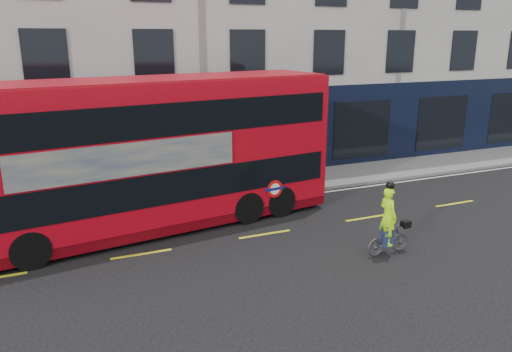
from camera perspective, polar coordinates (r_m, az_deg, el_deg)
ground at (r=15.11m, az=3.34°, el=-8.67°), size 120.00×120.00×0.00m
pavement at (r=20.75m, az=-4.52°, el=-1.64°), size 60.00×3.00×0.12m
kerb at (r=19.39m, az=-3.13°, el=-2.85°), size 60.00×0.12×0.13m
building_terrace at (r=26.04m, az=-9.59°, el=18.29°), size 50.00×10.07×15.00m
road_edge_line at (r=19.14m, az=-2.82°, el=-3.29°), size 58.00×0.10×0.01m
lane_dashes at (r=16.36m, az=1.03°, el=-6.66°), size 58.00×0.12×0.01m
bus at (r=16.58m, az=-11.76°, el=2.53°), size 12.54×4.45×4.96m
cyclist at (r=15.18m, az=14.89°, el=-5.86°), size 1.52×0.66×2.25m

